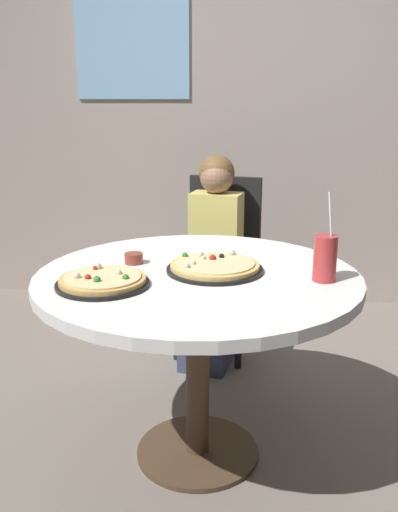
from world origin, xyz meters
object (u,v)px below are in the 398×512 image
object	(u,v)px
pizza_cheese	(102,281)
sauce_bowl	(134,258)
diner_child	(212,272)
pizza_veggie	(215,267)
dining_table	(198,300)
soda_cup	(325,258)
chair_wooden	(220,255)

from	to	relation	value
pizza_cheese	sauce_bowl	world-z (taller)	pizza_cheese
diner_child	pizza_veggie	xyz separation A→B (m)	(0.07, -0.82, 0.28)
sauce_bowl	diner_child	bearing A→B (deg)	72.35
dining_table	sauce_bowl	bearing A→B (deg)	159.18
pizza_veggie	soda_cup	xyz separation A→B (m)	(0.38, -0.07, 0.06)
chair_wooden	pizza_cheese	size ratio (longest dim) A/B	3.01
diner_child	pizza_cheese	xyz separation A→B (m)	(-0.29, -1.02, 0.28)
pizza_veggie	pizza_cheese	distance (m)	0.42
chair_wooden	pizza_veggie	xyz separation A→B (m)	(0.04, -1.00, 0.24)
soda_cup	dining_table	bearing A→B (deg)	174.73
chair_wooden	soda_cup	bearing A→B (deg)	-68.40
dining_table	chair_wooden	world-z (taller)	chair_wooden
diner_child	pizza_veggie	world-z (taller)	diner_child
chair_wooden	pizza_veggie	bearing A→B (deg)	-87.62
chair_wooden	pizza_veggie	world-z (taller)	chair_wooden
dining_table	chair_wooden	bearing A→B (deg)	89.03
sauce_bowl	chair_wooden	bearing A→B (deg)	73.76
dining_table	sauce_bowl	size ratio (longest dim) A/B	16.73
chair_wooden	sauce_bowl	distance (m)	1.00
dining_table	pizza_cheese	xyz separation A→B (m)	(-0.30, -0.17, 0.12)
diner_child	sauce_bowl	size ratio (longest dim) A/B	15.46
pizza_veggie	chair_wooden	bearing A→B (deg)	92.38
pizza_cheese	soda_cup	world-z (taller)	soda_cup
chair_wooden	pizza_cheese	bearing A→B (deg)	-104.92
dining_table	soda_cup	size ratio (longest dim) A/B	3.81
dining_table	diner_child	distance (m)	0.87
chair_wooden	soda_cup	distance (m)	1.19
dining_table	diner_child	xyz separation A→B (m)	(-0.01, 0.85, -0.16)
soda_cup	sauce_bowl	xyz separation A→B (m)	(-0.70, 0.14, -0.06)
pizza_cheese	soda_cup	distance (m)	0.76
pizza_veggie	soda_cup	distance (m)	0.40
chair_wooden	pizza_cheese	distance (m)	1.27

